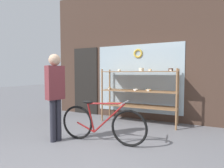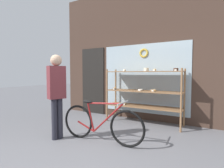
# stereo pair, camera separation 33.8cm
# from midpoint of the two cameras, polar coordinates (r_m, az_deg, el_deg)

# --- Properties ---
(ground_plane) EXTENTS (30.00, 30.00, 0.00)m
(ground_plane) POSITION_cam_midpoint_polar(r_m,az_deg,el_deg) (2.93, -9.90, -22.64)
(ground_plane) COLOR slate
(storefront_facade) EXTENTS (5.08, 0.13, 3.75)m
(storefront_facade) POSITION_cam_midpoint_polar(r_m,az_deg,el_deg) (5.08, 9.92, 9.34)
(storefront_facade) COLOR #473328
(storefront_facade) RESTS_ON ground_plane
(display_case) EXTENTS (1.94, 0.53, 1.43)m
(display_case) POSITION_cam_midpoint_polar(r_m,az_deg,el_deg) (4.57, 12.35, -1.97)
(display_case) COLOR #8E6642
(display_case) RESTS_ON ground_plane
(bicycle) EXTENTS (1.71, 0.46, 0.79)m
(bicycle) POSITION_cam_midpoint_polar(r_m,az_deg,el_deg) (3.34, -0.81, -12.77)
(bicycle) COLOR black
(bicycle) RESTS_ON ground_plane
(pedestrian) EXTENTS (0.28, 0.36, 1.65)m
(pedestrian) POSITION_cam_midpoint_polar(r_m,az_deg,el_deg) (3.51, -15.04, -1.84)
(pedestrian) COLOR #282833
(pedestrian) RESTS_ON ground_plane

